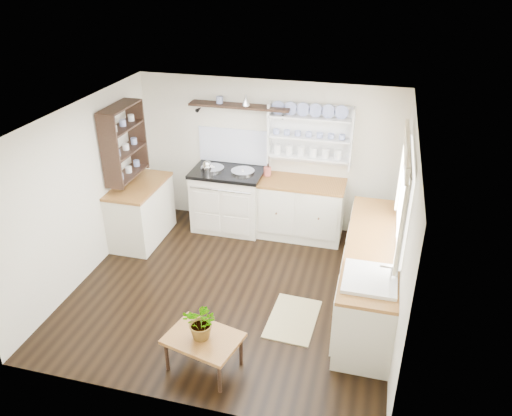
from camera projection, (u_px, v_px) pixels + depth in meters
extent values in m
cube|color=black|center=(233.00, 289.00, 6.52)|extent=(4.00, 3.80, 0.01)
cube|color=silver|center=(268.00, 155.00, 7.62)|extent=(4.00, 0.02, 2.30)
cube|color=silver|center=(403.00, 232.00, 5.54)|extent=(0.02, 3.80, 2.30)
cube|color=silver|center=(83.00, 193.00, 6.43)|extent=(0.02, 3.80, 2.30)
cube|color=white|center=(229.00, 119.00, 5.45)|extent=(4.00, 3.80, 0.01)
cube|color=white|center=(403.00, 198.00, 5.52)|extent=(0.04, 1.40, 1.00)
cube|color=white|center=(402.00, 198.00, 5.52)|extent=(0.02, 1.50, 1.10)
cube|color=beige|center=(407.00, 148.00, 5.26)|extent=(0.04, 1.55, 0.18)
cube|color=silver|center=(228.00, 201.00, 7.77)|extent=(1.04, 0.68, 0.92)
cube|color=black|center=(228.00, 172.00, 7.55)|extent=(1.08, 0.72, 0.05)
cylinder|color=silver|center=(212.00, 168.00, 7.59)|extent=(0.35, 0.35, 0.03)
cylinder|color=silver|center=(243.00, 171.00, 7.48)|extent=(0.35, 0.35, 0.03)
cylinder|color=silver|center=(220.00, 190.00, 7.29)|extent=(0.94, 0.02, 0.02)
cube|color=beige|center=(301.00, 209.00, 7.55)|extent=(1.25, 0.60, 0.88)
cube|color=brown|center=(302.00, 183.00, 7.35)|extent=(1.27, 0.63, 0.04)
cube|color=beige|center=(369.00, 276.00, 6.02)|extent=(0.60, 2.40, 0.88)
cube|color=brown|center=(373.00, 245.00, 5.82)|extent=(0.62, 2.43, 0.04)
cube|color=white|center=(369.00, 288.00, 5.21)|extent=(0.55, 0.60, 0.28)
cylinder|color=silver|center=(391.00, 275.00, 5.07)|extent=(0.02, 0.02, 0.22)
cube|color=beige|center=(141.00, 212.00, 7.47)|extent=(0.60, 1.10, 0.88)
cube|color=brown|center=(138.00, 186.00, 7.26)|extent=(0.62, 1.13, 0.04)
cube|color=white|center=(311.00, 134.00, 7.27)|extent=(1.20, 0.03, 0.90)
cube|color=white|center=(310.00, 136.00, 7.19)|extent=(1.20, 0.22, 0.02)
cylinder|color=navy|center=(311.00, 118.00, 7.08)|extent=(0.20, 0.02, 0.20)
cube|color=black|center=(239.00, 106.00, 7.24)|extent=(1.50, 0.24, 0.04)
cone|color=black|center=(199.00, 109.00, 7.49)|extent=(0.06, 0.20, 0.06)
cone|color=black|center=(284.00, 115.00, 7.20)|extent=(0.06, 0.20, 0.06)
cube|color=black|center=(124.00, 141.00, 6.98)|extent=(0.28, 0.80, 1.05)
cylinder|color=#A94B3E|center=(267.00, 171.00, 7.50)|extent=(0.11, 0.11, 0.13)
cube|color=brown|center=(203.00, 339.00, 5.14)|extent=(0.85, 0.69, 0.04)
cylinder|color=black|center=(167.00, 356.00, 5.19)|extent=(0.04, 0.04, 0.36)
cylinder|color=black|center=(190.00, 331.00, 5.53)|extent=(0.04, 0.04, 0.36)
cylinder|color=black|center=(220.00, 378.00, 4.93)|extent=(0.04, 0.04, 0.36)
cylinder|color=black|center=(241.00, 351.00, 5.26)|extent=(0.04, 0.04, 0.36)
imported|color=#3F7233|center=(202.00, 322.00, 5.03)|extent=(0.41, 0.37, 0.40)
cube|color=#8C7F51|center=(293.00, 319.00, 5.98)|extent=(0.59, 0.87, 0.02)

